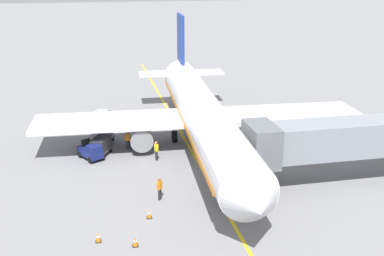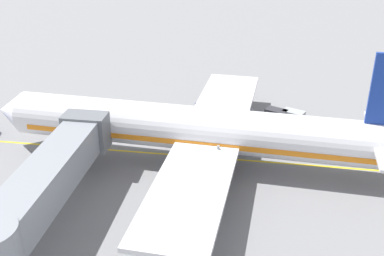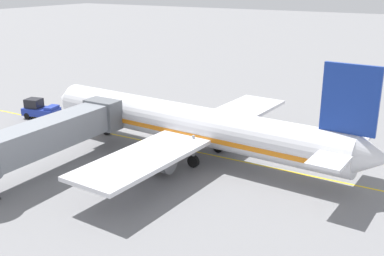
# 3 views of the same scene
# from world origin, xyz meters

# --- Properties ---
(ground_plane) EXTENTS (400.00, 400.00, 0.00)m
(ground_plane) POSITION_xyz_m (0.00, 0.00, 0.00)
(ground_plane) COLOR slate
(gate_lead_in_line) EXTENTS (0.24, 80.00, 0.01)m
(gate_lead_in_line) POSITION_xyz_m (0.00, 0.00, 0.00)
(gate_lead_in_line) COLOR gold
(gate_lead_in_line) RESTS_ON ground
(parked_airliner) EXTENTS (30.26, 37.34, 10.63)m
(parked_airliner) POSITION_xyz_m (-1.11, 0.44, 3.19)
(parked_airliner) COLOR silver
(parked_airliner) RESTS_ON ground
(jet_bridge) EXTENTS (17.18, 3.50, 4.98)m
(jet_bridge) POSITION_xyz_m (-10.96, 9.62, 3.46)
(jet_bridge) COLOR gray
(jet_bridge) RESTS_ON ground
(baggage_tug_lead) EXTENTS (2.29, 2.76, 1.62)m
(baggage_tug_lead) POSITION_xyz_m (8.86, 1.32, 0.71)
(baggage_tug_lead) COLOR navy
(baggage_tug_lead) RESTS_ON ground
(baggage_tug_trailing) EXTENTS (2.29, 2.76, 1.62)m
(baggage_tug_trailing) POSITION_xyz_m (4.79, -5.68, 0.71)
(baggage_tug_trailing) COLOR #1E339E
(baggage_tug_trailing) RESTS_ON ground
(baggage_cart_front) EXTENTS (2.10, 2.92, 1.58)m
(baggage_cart_front) POSITION_xyz_m (7.97, 0.45, 0.95)
(baggage_cart_front) COLOR #4C4C51
(baggage_cart_front) RESTS_ON ground
(baggage_cart_second_in_train) EXTENTS (2.10, 2.92, 1.58)m
(baggage_cart_second_in_train) POSITION_xyz_m (7.64, -2.37, 0.95)
(baggage_cart_second_in_train) COLOR #4C4C51
(baggage_cart_second_in_train) RESTS_ON ground
(baggage_cart_third_in_train) EXTENTS (2.10, 2.92, 1.58)m
(baggage_cart_third_in_train) POSITION_xyz_m (7.91, -5.82, 0.95)
(baggage_cart_third_in_train) COLOR #4C4C51
(baggage_cart_third_in_train) RESTS_ON ground
(baggage_cart_tail_end) EXTENTS (2.10, 2.92, 1.58)m
(baggage_cart_tail_end) POSITION_xyz_m (7.82, -7.51, 0.95)
(baggage_cart_tail_end) COLOR #4C4C51
(baggage_cart_tail_end) RESTS_ON ground
(ground_crew_wing_walker) EXTENTS (0.51, 0.63, 1.69)m
(ground_crew_wing_walker) POSITION_xyz_m (4.14, 9.99, 0.95)
(ground_crew_wing_walker) COLOR #232328
(ground_crew_wing_walker) RESTS_ON ground
(ground_crew_loader) EXTENTS (0.73, 0.31, 1.69)m
(ground_crew_loader) POSITION_xyz_m (5.57, -0.41, 0.95)
(ground_crew_loader) COLOR #232328
(ground_crew_loader) RESTS_ON ground
(ground_crew_marshaller) EXTENTS (0.34, 0.72, 1.69)m
(ground_crew_marshaller) POSITION_xyz_m (3.38, 2.69, 0.95)
(ground_crew_marshaller) COLOR #232328
(ground_crew_marshaller) RESTS_ON ground
(safety_cone_nose_left) EXTENTS (0.36, 0.36, 0.59)m
(safety_cone_nose_left) POSITION_xyz_m (5.21, 12.42, 0.29)
(safety_cone_nose_left) COLOR black
(safety_cone_nose_left) RESTS_ON ground
(safety_cone_nose_right) EXTENTS (0.36, 0.36, 0.59)m
(safety_cone_nose_right) POSITION_xyz_m (6.43, 15.56, 0.29)
(safety_cone_nose_right) COLOR black
(safety_cone_nose_right) RESTS_ON ground
(safety_cone_wing_tip) EXTENTS (0.36, 0.36, 0.59)m
(safety_cone_wing_tip) POSITION_xyz_m (8.56, 14.62, 0.29)
(safety_cone_wing_tip) COLOR black
(safety_cone_wing_tip) RESTS_ON ground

